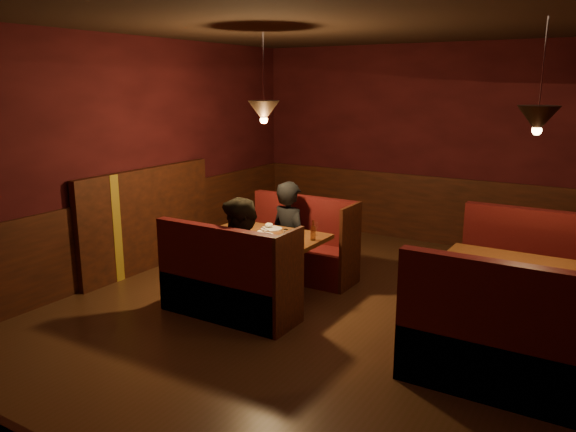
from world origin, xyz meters
The scene contains 9 objects.
room centered at (-0.28, 0.05, 1.05)m, with size 6.02×7.02×2.92m.
main_table centered at (-1.10, 0.39, 0.54)m, with size 1.32×0.80×0.92m.
main_bench_far centered at (-1.09, 1.14, 0.31)m, with size 1.45×0.52×0.99m.
main_bench_near centered at (-1.09, -0.36, 0.31)m, with size 1.45×0.52×0.99m.
second_table centered at (1.56, 0.41, 0.58)m, with size 1.40×0.89×0.79m.
second_bench_far centered at (1.59, 1.24, 0.35)m, with size 1.54×0.58×1.10m.
second_bench_near centered at (1.59, -0.43, 0.35)m, with size 1.54×0.58×1.10m.
diner_a centered at (-1.16, 1.00, 0.78)m, with size 0.57×0.37×1.56m, color black.
diner_b centered at (-0.99, -0.22, 0.79)m, with size 0.76×0.60×1.57m, color black.
Camera 1 is at (2.23, -4.60, 2.33)m, focal length 35.00 mm.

